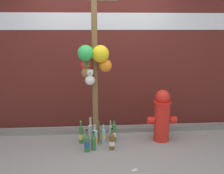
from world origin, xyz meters
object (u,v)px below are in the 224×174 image
object	(u,v)px
bottle_2	(103,135)
bottle_7	(94,142)
bottle_1	(81,135)
bottle_4	(95,138)
fire_hydrant	(162,115)
bottle_8	(111,131)
bottle_5	(98,129)
bottle_0	(114,133)
bottle_10	(91,131)
bottle_9	(87,143)
bottle_3	(97,133)
bottle_6	(112,141)
memorial_post	(93,49)

from	to	relation	value
bottle_2	bottle_7	xyz separation A→B (m)	(-0.16, -0.25, -0.01)
bottle_1	bottle_4	xyz separation A→B (m)	(0.22, -0.15, -0.00)
fire_hydrant	bottle_8	world-z (taller)	fire_hydrant
fire_hydrant	bottle_5	xyz separation A→B (m)	(-1.05, 0.19, -0.28)
bottle_0	bottle_10	xyz separation A→B (m)	(-0.38, 0.14, -0.01)
bottle_2	bottle_5	xyz separation A→B (m)	(-0.09, 0.24, 0.02)
bottle_7	bottle_9	bearing A→B (deg)	-153.85
bottle_4	bottle_5	world-z (taller)	bottle_5
bottle_4	bottle_9	size ratio (longest dim) A/B	1.04
fire_hydrant	bottle_10	world-z (taller)	fire_hydrant
bottle_5	bottle_8	distance (m)	0.23
fire_hydrant	bottle_5	distance (m)	1.11
bottle_3	bottle_6	distance (m)	0.40
fire_hydrant	bottle_10	distance (m)	1.21
bottle_1	bottle_5	world-z (taller)	bottle_5
bottle_7	bottle_8	distance (m)	0.51
bottle_2	bottle_6	size ratio (longest dim) A/B	0.98
bottle_5	bottle_7	world-z (taller)	bottle_5
bottle_3	bottle_9	distance (m)	0.42
memorial_post	bottle_0	bearing A→B (deg)	12.62
bottle_9	bottle_8	bearing A→B (deg)	50.08
memorial_post	bottle_6	distance (m)	1.43
bottle_7	bottle_9	world-z (taller)	bottle_9
bottle_4	bottle_2	bearing A→B (deg)	42.29
bottle_2	bottle_8	distance (m)	0.21
bottle_1	bottle_8	size ratio (longest dim) A/B	1.18
bottle_3	bottle_4	bearing A→B (deg)	-101.77
bottle_0	bottle_1	size ratio (longest dim) A/B	1.04
bottle_5	bottle_6	size ratio (longest dim) A/B	1.15
bottle_9	bottle_7	bearing A→B (deg)	26.15
bottle_5	bottle_6	xyz separation A→B (m)	(0.21, -0.49, -0.02)
fire_hydrant	bottle_5	bearing A→B (deg)	169.56
bottle_8	bottle_9	size ratio (longest dim) A/B	0.91
bottle_2	bottle_10	world-z (taller)	bottle_10
fire_hydrant	bottle_9	bearing A→B (deg)	-164.52
bottle_7	bottle_8	world-z (taller)	bottle_8
bottle_1	bottle_5	xyz separation A→B (m)	(0.27, 0.22, 0.01)
bottle_1	bottle_8	xyz separation A→B (m)	(0.49, 0.15, -0.02)
bottle_0	bottle_4	distance (m)	0.35
bottle_6	bottle_10	xyz separation A→B (m)	(-0.32, 0.42, 0.02)
bottle_5	bottle_7	distance (m)	0.49
bottle_7	bottle_2	bearing A→B (deg)	56.75
bottle_2	bottle_7	size ratio (longest dim) A/B	1.12
bottle_8	bottle_10	world-z (taller)	bottle_10
fire_hydrant	bottle_2	distance (m)	1.01
fire_hydrant	bottle_3	bearing A→B (deg)	177.44
memorial_post	bottle_2	size ratio (longest dim) A/B	8.27
bottle_2	bottle_7	world-z (taller)	bottle_2
memorial_post	fire_hydrant	world-z (taller)	memorial_post
bottle_5	bottle_7	bearing A→B (deg)	-98.51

